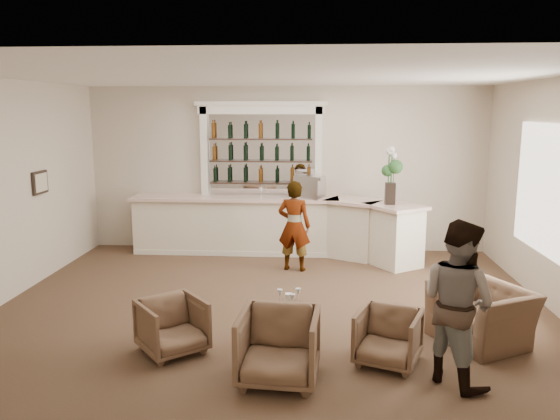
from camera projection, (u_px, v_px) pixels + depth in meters
The scene contains 19 objects.
ground at pixel (272, 309), 7.91m from camera, with size 8.00×8.00×0.00m, color brown.
room_shell at pixel (286, 144), 8.17m from camera, with size 8.04×7.02×3.32m.
bar_counter at pixel (276, 226), 10.76m from camera, with size 5.72×1.80×1.14m.
back_bar_alcove at pixel (261, 151), 10.92m from camera, with size 2.64×0.25×3.00m.
cocktail_table at pixel (289, 326), 6.63m from camera, with size 0.57×0.57×0.50m, color #4B3320.
sommelier at pixel (294, 226), 9.68m from camera, with size 0.59×0.39×1.62m, color gray.
guest at pixel (458, 302), 5.66m from camera, with size 0.85×0.66×1.75m, color gray.
armchair_left at pixel (172, 326), 6.44m from camera, with size 0.70×0.72×0.65m, color brown.
armchair_center at pixel (279, 346), 5.75m from camera, with size 0.82×0.85×0.77m, color brown.
armchair_right at pixel (388, 337), 6.16m from camera, with size 0.67×0.69×0.63m, color brown.
armchair_far at pixel (482, 314), 6.74m from camera, with size 1.08×0.94×0.70m, color brown.
espresso_machine at pixel (310, 187), 10.58m from camera, with size 0.51×0.43×0.45m, color silver.
flower_vase at pixel (391, 172), 9.86m from camera, with size 0.27×0.27×1.04m.
wine_glass_bar_left at pixel (261, 193), 10.62m from camera, with size 0.07×0.07×0.21m, color white, non-canonical shape.
wine_glass_bar_right at pixel (290, 192), 10.67m from camera, with size 0.07×0.07×0.21m, color white, non-canonical shape.
wine_glass_tbl_a at pixel (280, 298), 6.60m from camera, with size 0.07×0.07×0.21m, color white, non-canonical shape.
wine_glass_tbl_b at pixel (298, 297), 6.63m from camera, with size 0.07×0.07×0.21m, color white, non-canonical shape.
wine_glass_tbl_c at pixel (292, 303), 6.43m from camera, with size 0.07×0.07×0.21m, color white, non-canonical shape.
napkin_holder at pixel (288, 298), 6.71m from camera, with size 0.08×0.08×0.12m, color white.
Camera 1 is at (0.63, -7.49, 2.85)m, focal length 35.00 mm.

